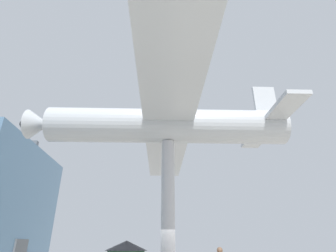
# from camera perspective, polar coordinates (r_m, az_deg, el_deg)

# --- Properties ---
(support_pylon_central) EXTENTS (0.58, 0.58, 6.31)m
(support_pylon_central) POSITION_cam_1_polar(r_m,az_deg,el_deg) (11.48, 0.00, -18.38)
(support_pylon_central) COLOR #B7B7BC
(support_pylon_central) RESTS_ON ground_plane
(suspended_airplane) EXTENTS (19.15, 12.60, 3.08)m
(suspended_airplane) POSITION_cam_1_polar(r_m,az_deg,el_deg) (12.54, -0.55, 0.07)
(suspended_airplane) COLOR #B2B7BC
(suspended_airplane) RESTS_ON support_pylon_central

